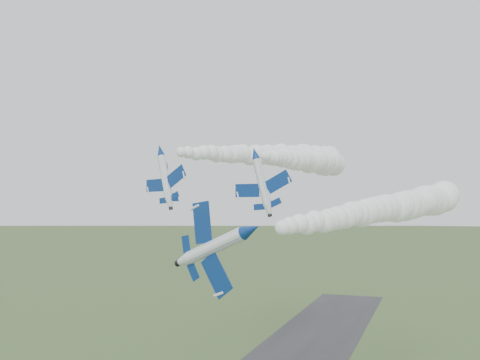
# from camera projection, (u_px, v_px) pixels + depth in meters

# --- Properties ---
(jet_lead) EXTENTS (7.27, 13.45, 10.65)m
(jet_lead) POSITION_uv_depth(u_px,v_px,m) (251.00, 230.00, 58.85)
(jet_lead) COLOR white
(smoke_trail_jet_lead) EXTENTS (24.26, 55.13, 5.66)m
(smoke_trail_jet_lead) POSITION_uv_depth(u_px,v_px,m) (382.00, 209.00, 82.64)
(smoke_trail_jet_lead) COLOR white
(jet_pair_left) EXTENTS (9.17, 10.98, 3.43)m
(jet_pair_left) POSITION_uv_depth(u_px,v_px,m) (160.00, 150.00, 89.21)
(jet_pair_left) COLOR white
(smoke_trail_jet_pair_left) EXTENTS (24.45, 57.16, 5.94)m
(smoke_trail_jet_pair_left) POSITION_uv_depth(u_px,v_px,m) (269.00, 155.00, 113.57)
(smoke_trail_jet_pair_left) COLOR white
(jet_pair_right) EXTENTS (9.06, 11.19, 3.36)m
(jet_pair_right) POSITION_uv_depth(u_px,v_px,m) (255.00, 153.00, 83.54)
(jet_pair_right) COLOR white
(smoke_trail_jet_pair_right) EXTENTS (7.88, 53.16, 5.81)m
(smoke_trail_jet_pair_right) POSITION_uv_depth(u_px,v_px,m) (306.00, 161.00, 109.79)
(smoke_trail_jet_pair_right) COLOR white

